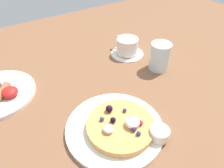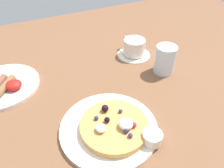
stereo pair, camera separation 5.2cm
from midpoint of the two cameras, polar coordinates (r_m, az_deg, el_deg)
The scene contains 7 objects.
ground_plane at distance 0.63m, azimuth -3.14°, elevation -5.36°, with size 2.03×1.40×0.03m, color brown.
pancake_plate at distance 0.54m, azimuth -2.11°, elevation -11.93°, with size 0.25×0.25×0.01m, color white.
pancake_with_berries at distance 0.53m, azimuth -0.50°, elevation -11.29°, with size 0.17×0.17×0.04m.
syrup_ramekin at distance 0.52m, azimuth 9.88°, elevation -13.18°, with size 0.05×0.05×0.03m.
coffee_saucer at distance 0.83m, azimuth 2.28°, elevation 8.30°, with size 0.13×0.13×0.01m, color white.
coffee_cup at distance 0.81m, azimuth 2.26°, elevation 10.38°, with size 0.08×0.11×0.06m.
water_glass at distance 0.73m, azimuth 10.83°, elevation 7.29°, with size 0.07×0.07×0.10m, color silver.
Camera 1 is at (-0.24, -0.38, 0.43)m, focal length 33.68 mm.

